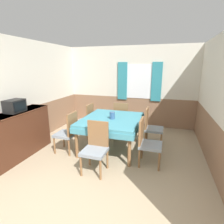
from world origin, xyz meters
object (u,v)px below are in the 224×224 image
at_px(chair_left_far, 86,120).
at_px(vase, 112,115).
at_px(dining_table, 112,122).
at_px(tv, 15,106).
at_px(chair_head_near, 96,146).
at_px(chair_head_window, 122,117).
at_px(sideboard, 19,134).
at_px(chair_right_near, 147,141).
at_px(chair_right_far, 151,126).
at_px(chair_left_near, 68,131).

bearing_deg(chair_left_far, vase, -119.60).
distance_m(dining_table, tv, 2.13).
xyz_separation_m(chair_head_near, chair_head_window, (0.00, 1.98, 0.00)).
height_order(sideboard, tv, tv).
height_order(chair_right_near, chair_right_far, same).
bearing_deg(vase, tv, -153.78).
distance_m(chair_head_window, sideboard, 2.68).
distance_m(dining_table, vase, 0.19).
bearing_deg(chair_left_far, chair_head_window, -60.36).
distance_m(chair_head_near, vase, 1.00).
bearing_deg(chair_right_far, chair_head_window, -119.64).
distance_m(chair_right_far, vase, 1.07).
relative_size(chair_right_near, chair_head_window, 1.00).
height_order(chair_head_near, vase, chair_head_near).
bearing_deg(sideboard, chair_head_window, 46.78).
relative_size(chair_right_near, tv, 2.51).
bearing_deg(tv, chair_right_far, 27.94).
distance_m(chair_head_near, chair_head_window, 1.98).
bearing_deg(chair_head_near, chair_right_far, -121.44).
xyz_separation_m(chair_left_far, chair_head_window, (0.90, 0.51, 0.00)).
xyz_separation_m(chair_left_near, vase, (0.93, 0.43, 0.34)).
bearing_deg(sideboard, vase, 26.03).
relative_size(chair_head_near, chair_right_far, 1.00).
height_order(chair_right_far, chair_head_window, same).
relative_size(chair_left_near, tv, 2.51).
distance_m(chair_right_near, tv, 2.85).
relative_size(chair_right_near, chair_head_near, 1.00).
height_order(dining_table, tv, tv).
bearing_deg(chair_left_far, dining_table, -118.08).
height_order(dining_table, chair_head_near, chair_head_near).
bearing_deg(tv, chair_right_near, 10.18).
bearing_deg(chair_head_window, chair_left_near, -121.44).
relative_size(sideboard, tv, 4.01).
bearing_deg(chair_right_near, chair_head_window, -148.56).
distance_m(chair_right_near, sideboard, 2.78).
xyz_separation_m(chair_left_near, chair_head_near, (0.90, -0.51, 0.00)).
distance_m(sideboard, vase, 2.11).
relative_size(chair_left_near, chair_left_far, 1.00).
bearing_deg(chair_left_far, chair_head_near, -148.56).
bearing_deg(sideboard, dining_table, 27.68).
distance_m(chair_right_far, chair_head_window, 1.03).
height_order(chair_right_near, tv, tv).
relative_size(chair_right_near, sideboard, 0.63).
relative_size(chair_left_near, chair_head_window, 1.00).
bearing_deg(chair_right_far, chair_head_near, -31.44).
relative_size(dining_table, sideboard, 1.00).
bearing_deg(vase, chair_head_near, -92.04).
xyz_separation_m(chair_right_near, sideboard, (-2.73, -0.48, 0.01)).
xyz_separation_m(chair_left_near, chair_right_near, (1.80, 0.00, 0.00)).
bearing_deg(chair_right_near, dining_table, -118.08).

